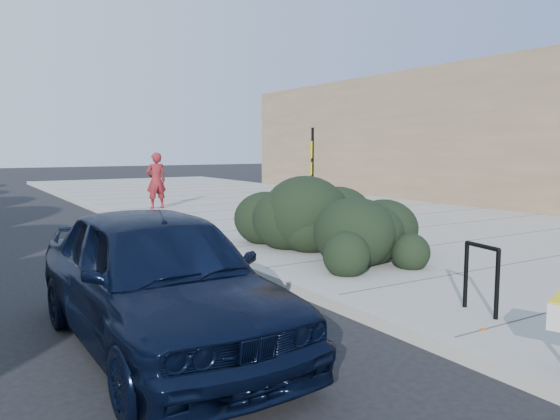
{
  "coord_description": "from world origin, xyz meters",
  "views": [
    {
      "loc": [
        -4.43,
        -5.8,
        2.16
      ],
      "look_at": [
        0.95,
        2.87,
        1.0
      ],
      "focal_mm": 35.0,
      "sensor_mm": 36.0,
      "label": 1
    }
  ],
  "objects": [
    {
      "name": "sign_post",
      "position": [
        3.18,
        5.01,
        1.57
      ],
      "size": [
        0.15,
        0.27,
        2.5
      ],
      "rotation": [
        0.0,
        0.0,
        -0.4
      ],
      "color": "black",
      "rests_on": "sidewalk_near"
    },
    {
      "name": "bike_rack",
      "position": [
        1.09,
        -1.56,
        0.67
      ],
      "size": [
        0.15,
        0.58,
        0.86
      ],
      "rotation": [
        0.0,
        0.0,
        -0.17
      ],
      "color": "black",
      "rests_on": "sidewalk_near"
    },
    {
      "name": "hedge",
      "position": [
        1.99,
        2.79,
        0.97
      ],
      "size": [
        2.67,
        4.59,
        1.64
      ],
      "primitive_type": "ellipsoid",
      "rotation": [
        0.0,
        0.0,
        0.11
      ],
      "color": "black",
      "rests_on": "sidewalk_near"
    },
    {
      "name": "sidewalk_near",
      "position": [
        5.6,
        5.0,
        0.07
      ],
      "size": [
        11.2,
        50.0,
        0.15
      ],
      "primitive_type": "cube",
      "color": "gray",
      "rests_on": "ground"
    },
    {
      "name": "sedan_navy",
      "position": [
        -2.5,
        -0.19,
        0.77
      ],
      "size": [
        1.88,
        4.55,
        1.54
      ],
      "primitive_type": "imported",
      "rotation": [
        0.0,
        0.0,
        0.01
      ],
      "color": "black",
      "rests_on": "ground"
    },
    {
      "name": "pedestrian",
      "position": [
        1.63,
        11.77,
        1.08
      ],
      "size": [
        0.68,
        0.45,
        1.86
      ],
      "primitive_type": "imported",
      "rotation": [
        0.0,
        0.0,
        3.15
      ],
      "color": "maroon",
      "rests_on": "sidewalk_near"
    },
    {
      "name": "curb_near",
      "position": [
        0.0,
        5.0,
        0.08
      ],
      "size": [
        0.22,
        50.0,
        0.17
      ],
      "primitive_type": "cube",
      "color": "#9E9E99",
      "rests_on": "ground"
    },
    {
      "name": "ground",
      "position": [
        0.0,
        0.0,
        0.0
      ],
      "size": [
        120.0,
        120.0,
        0.0
      ],
      "primitive_type": "plane",
      "color": "black",
      "rests_on": "ground"
    }
  ]
}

